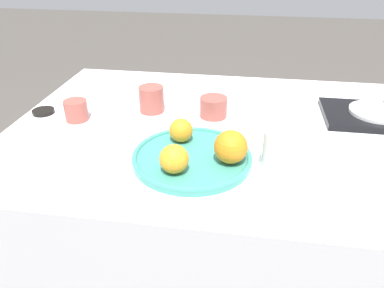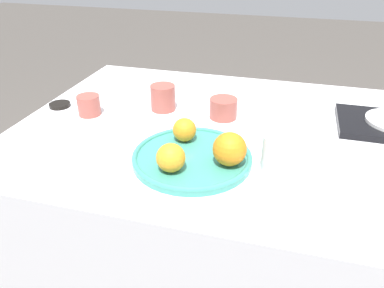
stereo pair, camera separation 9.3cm
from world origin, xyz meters
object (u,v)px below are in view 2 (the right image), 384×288
water_glass (275,156)px  cup_1 (163,98)px  cup_0 (223,108)px  fruit_platter (192,157)px  soy_dish (60,105)px  orange_2 (171,158)px  orange_1 (184,130)px  orange_0 (230,149)px  cup_2 (89,105)px

water_glass → cup_1: water_glass is taller
water_glass → cup_1: size_ratio=1.24×
cup_0 → water_glass: bearing=-57.3°
fruit_platter → water_glass: bearing=-1.2°
fruit_platter → soy_dish: size_ratio=4.41×
fruit_platter → cup_1: (-0.18, 0.28, 0.03)m
water_glass → soy_dish: 0.76m
fruit_platter → water_glass: water_glass is taller
water_glass → cup_0: bearing=122.7°
orange_2 → orange_1: bearing=94.2°
orange_0 → cup_1: orange_0 is taller
cup_1 → orange_2: bearing=-68.0°
cup_1 → cup_2: bearing=-155.0°
soy_dish → fruit_platter: bearing=-22.4°
orange_1 → cup_2: orange_1 is taller
cup_2 → cup_1: bearing=25.0°
orange_0 → orange_1: bearing=148.2°
orange_0 → orange_2: (-0.13, -0.07, -0.01)m
orange_1 → cup_0: 0.21m
water_glass → orange_1: bearing=162.4°
orange_0 → water_glass: (0.11, 0.01, -0.01)m
fruit_platter → soy_dish: fruit_platter is taller
water_glass → cup_1: 0.48m
cup_1 → orange_1: bearing=-57.3°
cup_1 → cup_2: size_ratio=1.18×
orange_0 → cup_2: (-0.49, 0.20, -0.02)m
water_glass → cup_0: size_ratio=1.21×
orange_2 → cup_1: orange_2 is taller
water_glass → soy_dish: size_ratio=1.50×
orange_0 → cup_1: (-0.27, 0.30, -0.02)m
orange_2 → water_glass: (0.24, 0.07, 0.00)m
orange_0 → cup_1: size_ratio=0.99×
cup_0 → orange_0: bearing=-76.0°
orange_1 → cup_0: (0.07, 0.20, -0.02)m
orange_2 → cup_1: 0.39m
fruit_platter → cup_2: (-0.39, 0.18, 0.02)m
orange_2 → cup_1: size_ratio=0.83×
orange_1 → orange_2: size_ratio=0.92×
soy_dish → cup_1: bearing=11.7°
orange_2 → cup_1: (-0.15, 0.36, -0.01)m
orange_2 → water_glass: 0.25m
orange_1 → cup_0: orange_1 is taller
orange_2 → cup_0: bearing=81.0°
orange_2 → orange_0: bearing=27.1°
orange_0 → cup_1: bearing=132.7°
cup_0 → fruit_platter: bearing=-95.3°
cup_2 → soy_dish: (-0.13, 0.03, -0.03)m
cup_1 → water_glass: bearing=-37.1°
fruit_platter → cup_2: 0.43m
fruit_platter → orange_1: (-0.04, 0.07, 0.04)m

